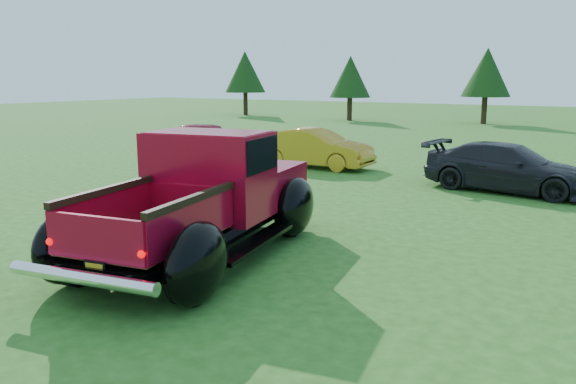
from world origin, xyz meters
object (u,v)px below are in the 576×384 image
object	(u,v)px
show_car_grey	(508,168)
show_car_yellow	(315,148)
show_car_red	(208,139)
pickup_truck	(210,195)
tree_west	(350,77)
tree_far_west	(245,72)
tree_mid_left	(487,73)

from	to	relation	value
show_car_grey	show_car_yellow	bearing A→B (deg)	88.74
show_car_red	pickup_truck	bearing A→B (deg)	-151.80
show_car_yellow	show_car_grey	xyz separation A→B (m)	(6.45, -0.93, -0.01)
show_car_yellow	show_car_grey	bearing A→B (deg)	-99.81
tree_west	show_car_yellow	xyz separation A→B (m)	(8.50, -20.53, -2.45)
pickup_truck	show_car_grey	world-z (taller)	pickup_truck
tree_far_west	show_car_red	world-z (taller)	tree_far_west
tree_far_west	show_car_grey	size ratio (longest dim) A/B	1.17
tree_far_west	tree_mid_left	xyz separation A→B (m)	(19.00, 1.00, -0.14)
show_car_yellow	show_car_grey	distance (m)	6.52
tree_far_west	tree_west	world-z (taller)	tree_far_west
tree_west	pickup_truck	bearing A→B (deg)	-68.82
tree_far_west	show_car_yellow	distance (m)	28.53
pickup_truck	show_car_red	distance (m)	12.53
tree_mid_left	show_car_grey	world-z (taller)	tree_mid_left
tree_west	pickup_truck	xyz separation A→B (m)	(11.54, -29.78, -2.11)
tree_far_west	tree_mid_left	size ratio (longest dim) A/B	1.04
tree_mid_left	pickup_truck	bearing A→B (deg)	-85.43
show_car_red	tree_west	bearing A→B (deg)	-1.87
tree_far_west	show_car_yellow	xyz separation A→B (m)	(18.50, -21.53, -2.86)
tree_far_west	show_car_yellow	size ratio (longest dim) A/B	1.30
tree_west	tree_mid_left	xyz separation A→B (m)	(9.00, 2.00, 0.27)
tree_west	pickup_truck	distance (m)	32.01
pickup_truck	show_car_red	world-z (taller)	pickup_truck
show_car_grey	show_car_red	bearing A→B (deg)	90.52
tree_mid_left	pickup_truck	xyz separation A→B (m)	(2.54, -31.78, -2.39)
tree_far_west	pickup_truck	bearing A→B (deg)	-55.02
tree_west	show_car_yellow	world-z (taller)	tree_west
show_car_red	show_car_yellow	size ratio (longest dim) A/B	0.97
tree_far_west	show_car_grey	world-z (taller)	tree_far_west
show_car_yellow	tree_mid_left	bearing A→B (deg)	-2.88
tree_west	show_car_red	distance (m)	20.62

